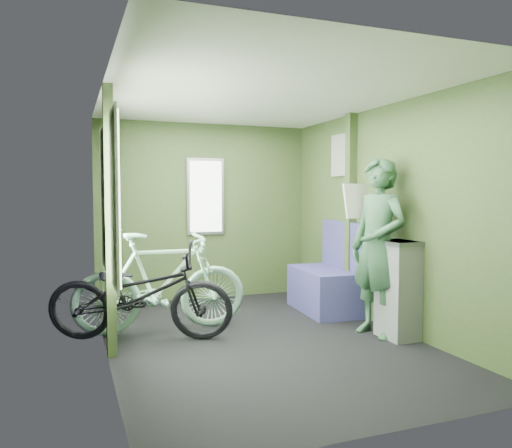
{
  "coord_description": "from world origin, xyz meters",
  "views": [
    {
      "loc": [
        -1.68,
        -4.37,
        1.4
      ],
      "look_at": [
        0.0,
        0.1,
        1.1
      ],
      "focal_mm": 35.0,
      "sensor_mm": 36.0,
      "label": 1
    }
  ],
  "objects_px": {
    "bicycle_black": "(141,341)",
    "bicycle_mint": "(162,333)",
    "bench_seat": "(326,285)",
    "passenger": "(378,247)",
    "waste_box": "(398,290)"
  },
  "relations": [
    {
      "from": "bicycle_mint",
      "to": "waste_box",
      "type": "distance_m",
      "value": 2.35
    },
    {
      "from": "passenger",
      "to": "bench_seat",
      "type": "relative_size",
      "value": 1.64
    },
    {
      "from": "bicycle_mint",
      "to": "bench_seat",
      "type": "bearing_deg",
      "value": -81.09
    },
    {
      "from": "bicycle_black",
      "to": "passenger",
      "type": "distance_m",
      "value": 2.45
    },
    {
      "from": "bicycle_black",
      "to": "bicycle_mint",
      "type": "height_order",
      "value": "bicycle_mint"
    },
    {
      "from": "bicycle_black",
      "to": "passenger",
      "type": "xyz_separation_m",
      "value": [
        2.21,
        -0.61,
        0.87
      ]
    },
    {
      "from": "bench_seat",
      "to": "bicycle_mint",
      "type": "bearing_deg",
      "value": -168.73
    },
    {
      "from": "bicycle_mint",
      "to": "waste_box",
      "type": "bearing_deg",
      "value": -113.01
    },
    {
      "from": "bicycle_black",
      "to": "bench_seat",
      "type": "height_order",
      "value": "bench_seat"
    },
    {
      "from": "bicycle_black",
      "to": "bicycle_mint",
      "type": "relative_size",
      "value": 1.01
    },
    {
      "from": "waste_box",
      "to": "bench_seat",
      "type": "relative_size",
      "value": 0.89
    },
    {
      "from": "waste_box",
      "to": "bench_seat",
      "type": "distance_m",
      "value": 1.23
    },
    {
      "from": "bicycle_black",
      "to": "bench_seat",
      "type": "xyz_separation_m",
      "value": [
        2.22,
        0.45,
        0.31
      ]
    },
    {
      "from": "passenger",
      "to": "waste_box",
      "type": "height_order",
      "value": "passenger"
    },
    {
      "from": "bench_seat",
      "to": "waste_box",
      "type": "bearing_deg",
      "value": -80.96
    }
  ]
}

